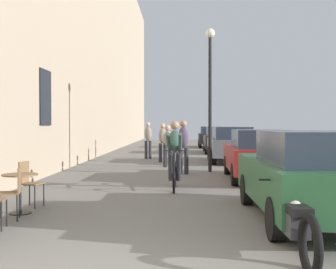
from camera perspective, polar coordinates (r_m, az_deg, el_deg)
The scene contains 15 objects.
cafe_table_mid at distance 8.56m, azimuth -18.39°, elevation -6.14°, with size 0.64×0.64×0.72m.
cafe_chair_mid_toward_street at distance 9.22m, azimuth -17.39°, elevation -5.63°, with size 0.46×0.46×0.89m.
cafe_chair_mid_toward_wall at distance 8.03m, azimuth -19.21°, elevation -6.66°, with size 0.46×0.46×0.89m.
cyclist_on_bicycle at distance 11.20m, azimuth 0.86°, elevation -2.86°, with size 0.52×1.76×1.74m.
pedestrian_near at distance 14.52m, azimuth 1.97°, elevation -1.20°, with size 0.35×0.25×1.76m.
pedestrian_mid at distance 16.98m, azimuth -0.04°, elevation -1.15°, with size 0.35×0.25×1.60m.
pedestrian_far at distance 19.26m, azimuth -0.70°, elevation -0.75°, with size 0.37×0.29×1.67m.
pedestrian_furthest at distance 21.20m, azimuth -2.57°, elevation -0.46°, with size 0.38×0.30×1.74m.
street_lamp at distance 15.41m, azimuth 5.41°, elevation 6.81°, with size 0.32×0.32×4.90m.
parked_car_nearest at distance 7.81m, azimuth 17.50°, elevation -4.90°, with size 1.83×4.27×1.51m.
parked_car_second at distance 13.24m, azimuth 11.45°, elevation -2.45°, with size 1.87×4.20×1.47m.
parked_car_third at distance 19.37m, azimuth 8.00°, elevation -1.20°, with size 1.86×4.31×1.53m.
parked_car_fourth at distance 25.68m, azimuth 6.63°, elevation -0.62°, with size 1.87×4.28×1.51m.
parked_car_fifth at distance 31.89m, azimuth 5.50°, elevation -0.27°, with size 1.87×4.25×1.50m.
parked_motorcycle at distance 5.87m, azimuth 15.69°, elevation -10.67°, with size 0.62×2.15×0.92m.
Camera 1 is at (0.91, -4.04, 1.61)m, focal length 47.69 mm.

